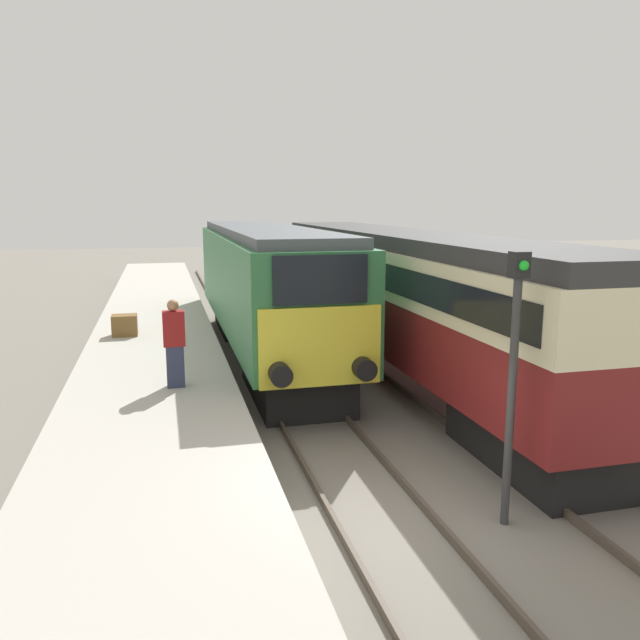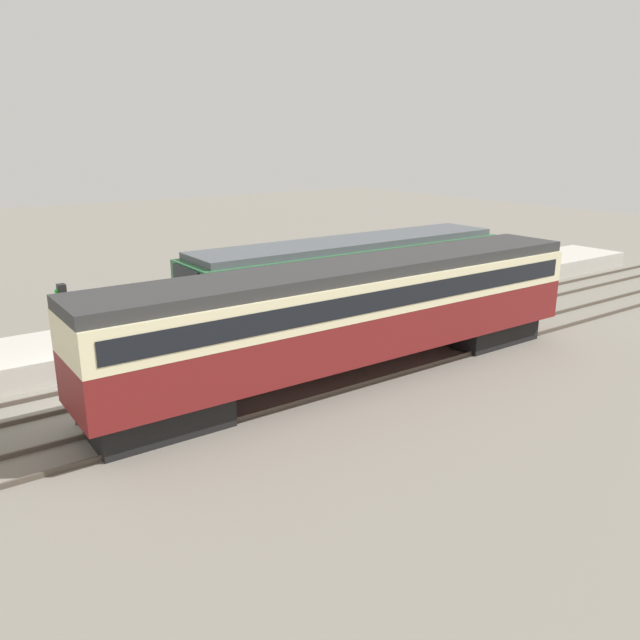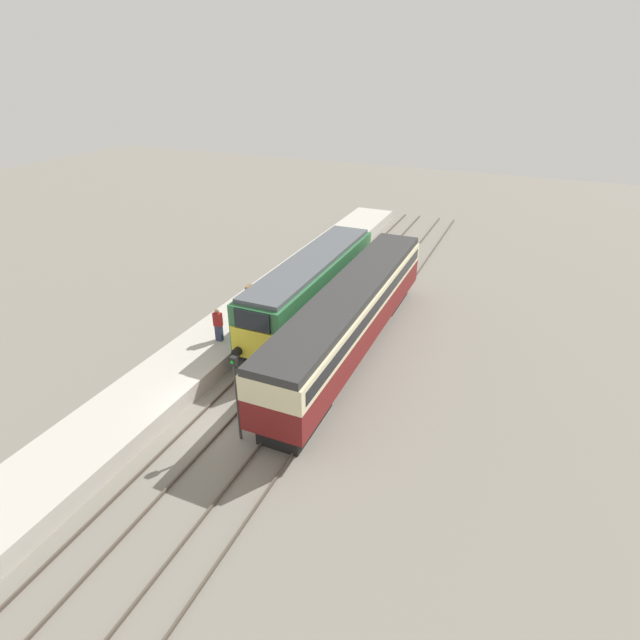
% 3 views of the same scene
% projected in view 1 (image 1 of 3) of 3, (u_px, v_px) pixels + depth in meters
% --- Properties ---
extents(ground_plane, '(120.00, 120.00, 0.00)m').
position_uv_depth(ground_plane, '(384.00, 524.00, 9.07)').
color(ground_plane, slate).
extents(platform_left, '(3.50, 50.00, 0.85)m').
position_uv_depth(platform_left, '(153.00, 370.00, 15.81)').
color(platform_left, '#B7B2A8').
rests_on(platform_left, ground_plane).
extents(rails_near_track, '(1.51, 60.00, 0.14)m').
position_uv_depth(rails_near_track, '(307.00, 411.00, 13.82)').
color(rails_near_track, '#4C4238').
rests_on(rails_near_track, ground_plane).
extents(rails_far_track, '(1.50, 60.00, 0.14)m').
position_uv_depth(rails_far_track, '(447.00, 399.00, 14.64)').
color(rails_far_track, '#4C4238').
rests_on(rails_far_track, ground_plane).
extents(locomotive, '(2.70, 13.83, 3.91)m').
position_uv_depth(locomotive, '(265.00, 285.00, 18.63)').
color(locomotive, black).
rests_on(locomotive, ground_plane).
extents(passenger_carriage, '(2.75, 17.68, 3.84)m').
position_uv_depth(passenger_carriage, '(403.00, 287.00, 17.05)').
color(passenger_carriage, black).
rests_on(passenger_carriage, ground_plane).
extents(person_on_platform, '(0.44, 0.26, 1.83)m').
position_uv_depth(person_on_platform, '(174.00, 343.00, 12.75)').
color(person_on_platform, '#2D334C').
rests_on(person_on_platform, platform_left).
extents(signal_post, '(0.24, 0.28, 3.96)m').
position_uv_depth(signal_post, '(513.00, 367.00, 8.65)').
color(signal_post, '#333333').
rests_on(signal_post, ground_plane).
extents(luggage_crate, '(0.70, 0.56, 0.60)m').
position_uv_depth(luggage_crate, '(125.00, 325.00, 17.87)').
color(luggage_crate, brown).
rests_on(luggage_crate, platform_left).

